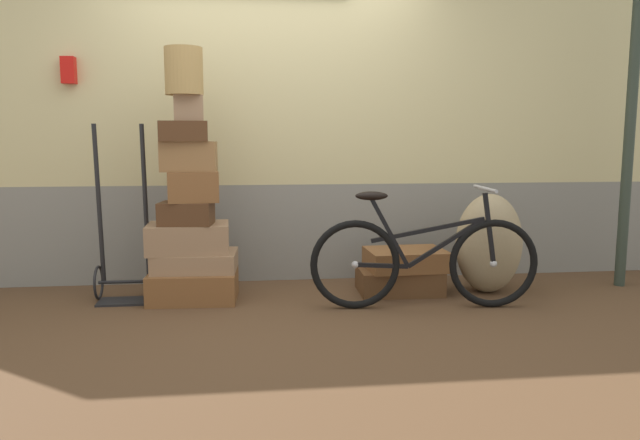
{
  "coord_description": "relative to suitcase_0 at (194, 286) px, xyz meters",
  "views": [
    {
      "loc": [
        -0.16,
        -4.05,
        1.15
      ],
      "look_at": [
        0.33,
        0.13,
        0.58
      ],
      "focal_mm": 33.25,
      "sensor_mm": 36.0,
      "label": 1
    }
  ],
  "objects": [
    {
      "name": "suitcase_9",
      "position": [
        1.58,
        0.03,
        0.15
      ],
      "size": [
        0.6,
        0.45,
        0.15
      ],
      "primitive_type": "cube",
      "rotation": [
        0.0,
        0.0,
        0.04
      ],
      "color": "brown",
      "rests_on": "suitcase_8"
    },
    {
      "name": "suitcase_4",
      "position": [
        0.02,
        0.01,
        0.72
      ],
      "size": [
        0.37,
        0.3,
        0.22
      ],
      "primitive_type": "cube",
      "rotation": [
        0.0,
        0.0,
        0.09
      ],
      "color": "brown",
      "rests_on": "suitcase_3"
    },
    {
      "name": "suitcase_0",
      "position": [
        0.0,
        0.0,
        0.0
      ],
      "size": [
        0.64,
        0.47,
        0.21
      ],
      "primitive_type": "cube",
      "rotation": [
        0.0,
        0.0,
        -0.05
      ],
      "color": "brown",
      "rests_on": "ground"
    },
    {
      "name": "luggage_trolley",
      "position": [
        -0.5,
        0.08,
        0.21
      ],
      "size": [
        0.4,
        0.35,
        1.27
      ],
      "color": "black",
      "rests_on": "ground"
    },
    {
      "name": "suitcase_7",
      "position": [
        -0.0,
        0.03,
        1.27
      ],
      "size": [
        0.21,
        0.16,
        0.18
      ],
      "primitive_type": "cube",
      "rotation": [
        0.0,
        0.0,
        0.1
      ],
      "color": "#937051",
      "rests_on": "suitcase_6"
    },
    {
      "name": "suitcase_5",
      "position": [
        -0.01,
        0.04,
        0.93
      ],
      "size": [
        0.39,
        0.28,
        0.21
      ],
      "primitive_type": "cube",
      "rotation": [
        0.0,
        0.0,
        -0.0
      ],
      "color": "olive",
      "rests_on": "suitcase_4"
    },
    {
      "name": "station_building",
      "position": [
        0.59,
        0.64,
        1.34
      ],
      "size": [
        7.32,
        0.74,
        2.87
      ],
      "color": "gray",
      "rests_on": "ground"
    },
    {
      "name": "bicycle",
      "position": [
        1.59,
        -0.39,
        0.23
      ],
      "size": [
        1.57,
        0.46,
        0.84
      ],
      "color": "black",
      "rests_on": "ground"
    },
    {
      "name": "wicker_basket",
      "position": [
        -0.03,
        0.02,
        1.52
      ],
      "size": [
        0.26,
        0.26,
        0.32
      ],
      "primitive_type": "cylinder",
      "color": "#A8844C",
      "rests_on": "suitcase_7"
    },
    {
      "name": "suitcase_8",
      "position": [
        1.53,
        0.04,
        -0.02
      ],
      "size": [
        0.62,
        0.43,
        0.18
      ],
      "primitive_type": "cube",
      "rotation": [
        0.0,
        0.0,
        -0.02
      ],
      "color": "brown",
      "rests_on": "ground"
    },
    {
      "name": "ground",
      "position": [
        0.58,
        -0.21,
        -0.14
      ],
      "size": [
        9.32,
        5.2,
        0.06
      ],
      "primitive_type": "cube",
      "color": "#513823"
    },
    {
      "name": "suitcase_3",
      "position": [
        -0.04,
        -0.01,
        0.53
      ],
      "size": [
        0.39,
        0.3,
        0.16
      ],
      "primitive_type": "cube",
      "rotation": [
        0.0,
        0.0,
        -0.11
      ],
      "color": "#4C2D19",
      "rests_on": "suitcase_2"
    },
    {
      "name": "suitcase_6",
      "position": [
        -0.04,
        -0.0,
        1.11
      ],
      "size": [
        0.35,
        0.27,
        0.14
      ],
      "primitive_type": "cube",
      "rotation": [
        0.0,
        0.0,
        0.07
      ],
      "color": "#4C2D19",
      "rests_on": "suitcase_5"
    },
    {
      "name": "suitcase_1",
      "position": [
        0.01,
        0.04,
        0.17
      ],
      "size": [
        0.61,
        0.45,
        0.13
      ],
      "primitive_type": "cube",
      "rotation": [
        0.0,
        0.0,
        -0.05
      ],
      "color": "#937051",
      "rests_on": "suitcase_0"
    },
    {
      "name": "burlap_sack",
      "position": [
        2.2,
        -0.03,
        0.27
      ],
      "size": [
        0.5,
        0.43,
        0.75
      ],
      "primitive_type": "ellipsoid",
      "color": "#9E8966",
      "rests_on": "ground"
    },
    {
      "name": "suitcase_2",
      "position": [
        -0.03,
        0.05,
        0.34
      ],
      "size": [
        0.59,
        0.42,
        0.21
      ],
      "primitive_type": "cube",
      "rotation": [
        0.0,
        0.0,
        0.03
      ],
      "color": "#937051",
      "rests_on": "suitcase_1"
    }
  ]
}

